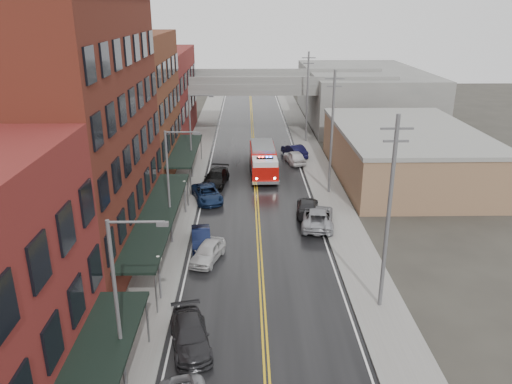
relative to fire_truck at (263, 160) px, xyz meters
name	(u,v)px	position (x,y,z in m)	size (l,w,h in m)	color
road	(257,213)	(-0.89, -10.87, -1.68)	(11.00, 160.00, 0.02)	black
sidewalk_left	(176,213)	(-8.19, -10.87, -1.62)	(3.00, 160.00, 0.15)	slate
sidewalk_right	(338,212)	(6.41, -10.87, -1.62)	(3.00, 160.00, 0.15)	slate
curb_left	(194,213)	(-6.54, -10.87, -1.62)	(0.30, 160.00, 0.15)	gray
curb_right	(320,212)	(4.76, -10.87, -1.62)	(0.30, 160.00, 0.15)	gray
brick_building_b	(69,135)	(-14.19, -17.87, 7.31)	(9.00, 20.00, 18.00)	#581D17
brick_building_c	(127,108)	(-14.19, -0.37, 5.81)	(9.00, 15.00, 15.00)	brown
brick_building_far	(156,95)	(-14.19, 17.13, 4.31)	(9.00, 20.00, 12.00)	maroon
tan_building	(404,154)	(15.11, -0.87, 0.81)	(14.00, 22.00, 5.00)	#936E4F
right_far_block	(362,94)	(17.11, 29.13, 2.31)	(18.00, 30.00, 8.00)	slate
awning_1	(159,213)	(-8.38, -17.87, 1.30)	(2.60, 18.00, 3.09)	black
awning_2	(185,150)	(-8.38, -0.37, 1.29)	(2.60, 13.00, 3.09)	black
globe_lamp_1	(159,268)	(-7.29, -24.87, 0.62)	(0.44, 0.44, 3.12)	#59595B
globe_lamp_2	(185,189)	(-7.29, -10.87, 0.62)	(0.44, 0.44, 3.12)	#59595B
street_lamp_0	(122,299)	(-7.44, -32.87, 3.49)	(2.64, 0.22, 9.00)	#59595B
street_lamp_1	(172,181)	(-7.44, -16.87, 3.49)	(2.64, 0.22, 9.00)	#59595B
street_lamp_2	(193,131)	(-7.44, -0.87, 3.49)	(2.64, 0.22, 9.00)	#59595B
utility_pole_0	(389,212)	(6.31, -25.87, 4.61)	(1.80, 0.24, 12.00)	#59595B
utility_pole_1	(332,131)	(6.31, -5.87, 4.61)	(1.80, 0.24, 12.00)	#59595B
utility_pole_2	(307,96)	(6.31, 14.13, 4.61)	(1.80, 0.24, 12.00)	#59595B
overpass	(252,90)	(-0.89, 21.13, 4.29)	(40.00, 10.00, 7.50)	slate
fire_truck	(263,160)	(0.00, 0.00, 0.00)	(3.60, 8.62, 3.12)	#AE0D08
parked_car_left_3	(190,335)	(-4.96, -29.47, -0.99)	(1.97, 4.85, 1.41)	#252427
parked_car_left_4	(208,252)	(-4.70, -19.67, -0.99)	(1.65, 4.09, 1.39)	silver
parked_car_left_5	(201,238)	(-5.37, -17.30, -1.03)	(1.41, 4.04, 1.33)	black
parked_car_left_6	(207,194)	(-5.60, -7.67, -0.98)	(2.36, 5.11, 1.42)	#122243
parked_car_left_7	(216,178)	(-5.02, -3.19, -0.91)	(2.19, 5.38, 1.56)	black
parked_car_right_0	(318,217)	(4.11, -13.68, -0.91)	(2.59, 5.63, 1.56)	#97999F
parked_car_right_1	(307,207)	(3.57, -11.07, -1.01)	(1.92, 4.71, 1.37)	black
parked_car_right_2	(295,157)	(3.86, 4.24, -0.92)	(1.83, 4.54, 1.55)	silver
parked_car_right_3	(294,151)	(4.06, 6.93, -0.90)	(1.68, 4.81, 1.58)	black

